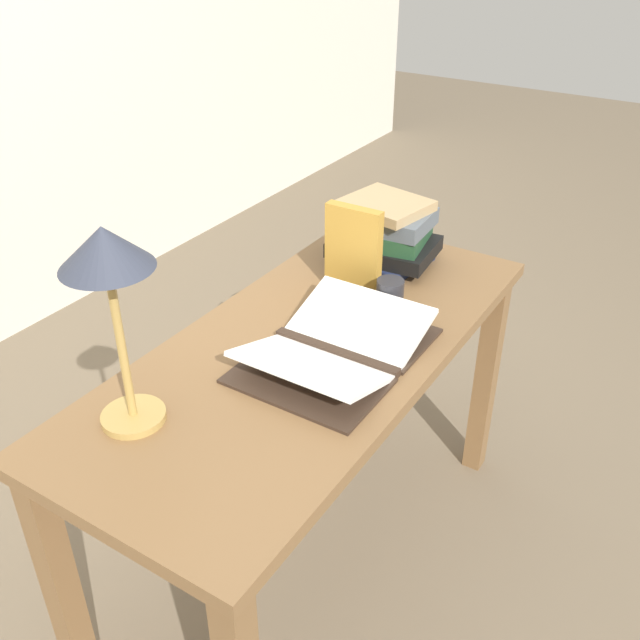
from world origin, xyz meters
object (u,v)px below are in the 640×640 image
(book_standing_upright, at_px, (353,250))
(reading_lamp, at_px, (108,270))
(open_book, at_px, (336,348))
(coffee_mug, at_px, (390,296))
(book_stack_tall, at_px, (385,233))

(book_standing_upright, bearing_deg, reading_lamp, 171.01)
(open_book, relative_size, reading_lamp, 1.07)
(open_book, height_order, coffee_mug, coffee_mug)
(open_book, height_order, reading_lamp, reading_lamp)
(reading_lamp, distance_m, coffee_mug, 0.78)
(book_standing_upright, distance_m, reading_lamp, 0.77)
(book_stack_tall, relative_size, book_standing_upright, 1.28)
(book_stack_tall, xyz_separation_m, reading_lamp, (-0.93, 0.09, 0.26))
(reading_lamp, bearing_deg, coffee_mug, -19.81)
(reading_lamp, bearing_deg, book_standing_upright, -8.31)
(open_book, height_order, book_stack_tall, book_stack_tall)
(open_book, relative_size, coffee_mug, 5.09)
(coffee_mug, bearing_deg, book_standing_upright, 70.94)
(book_standing_upright, bearing_deg, book_stack_tall, 2.41)
(book_stack_tall, bearing_deg, book_standing_upright, -176.91)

